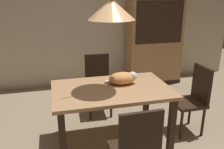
{
  "coord_description": "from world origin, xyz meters",
  "views": [
    {
      "loc": [
        -0.74,
        -2.17,
        1.82
      ],
      "look_at": [
        -0.04,
        0.58,
        0.85
      ],
      "focal_mm": 38.18,
      "sensor_mm": 36.0,
      "label": 1
    }
  ],
  "objects": [
    {
      "name": "back_wall",
      "position": [
        0.0,
        2.65,
        1.45
      ],
      "size": [
        6.4,
        0.1,
        2.9
      ],
      "primitive_type": "cube",
      "color": "beige",
      "rests_on": "ground"
    },
    {
      "name": "cat_sleeping",
      "position": [
        0.08,
        0.49,
        0.83
      ],
      "size": [
        0.39,
        0.22,
        0.16
      ],
      "color": "#E59951",
      "rests_on": "dining_table"
    },
    {
      "name": "chair_near_front",
      "position": [
        -0.09,
        -0.49,
        0.51
      ],
      "size": [
        0.41,
        0.41,
        0.93
      ],
      "color": "black",
      "rests_on": "ground"
    },
    {
      "name": "pendant_lamp",
      "position": [
        -0.09,
        0.38,
        1.66
      ],
      "size": [
        0.52,
        0.52,
        1.3
      ],
      "color": "#E0A86B"
    },
    {
      "name": "chair_far_back",
      "position": [
        -0.09,
        1.26,
        0.51
      ],
      "size": [
        0.42,
        0.42,
        0.93
      ],
      "color": "black",
      "rests_on": "ground"
    },
    {
      "name": "dining_table",
      "position": [
        -0.09,
        0.38,
        0.65
      ],
      "size": [
        1.4,
        0.9,
        0.75
      ],
      "color": "tan",
      "rests_on": "ground"
    },
    {
      "name": "hutch_bookcase",
      "position": [
        1.29,
        2.32,
        0.89
      ],
      "size": [
        1.12,
        0.45,
        1.85
      ],
      "color": "#A87A4C",
      "rests_on": "ground"
    },
    {
      "name": "chair_right_side",
      "position": [
        1.03,
        0.38,
        0.51
      ],
      "size": [
        0.4,
        0.4,
        0.93
      ],
      "color": "black",
      "rests_on": "ground"
    }
  ]
}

